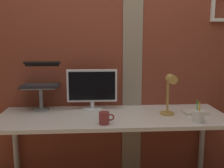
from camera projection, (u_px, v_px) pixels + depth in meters
brick_wall_back at (114, 44)px, 2.52m from camera, size 3.04×0.15×2.62m
desk at (113, 123)px, 2.25m from camera, size 1.92×0.66×0.73m
monitor at (92, 88)px, 2.40m from camera, size 0.45×0.18×0.36m
laptop_stand at (41, 94)px, 2.38m from camera, size 0.28×0.22×0.22m
laptop at (42, 79)px, 2.42m from camera, size 0.34×0.28×0.21m
desk_lamp at (170, 90)px, 2.18m from camera, size 0.12×0.20×0.35m
pen_cup at (199, 116)px, 2.05m from camera, size 0.09×0.09×0.18m
coffee_mug at (104, 118)px, 2.00m from camera, size 0.12×0.08×0.10m
paper_clutter_stack at (195, 112)px, 2.29m from camera, size 0.20×0.15×0.02m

